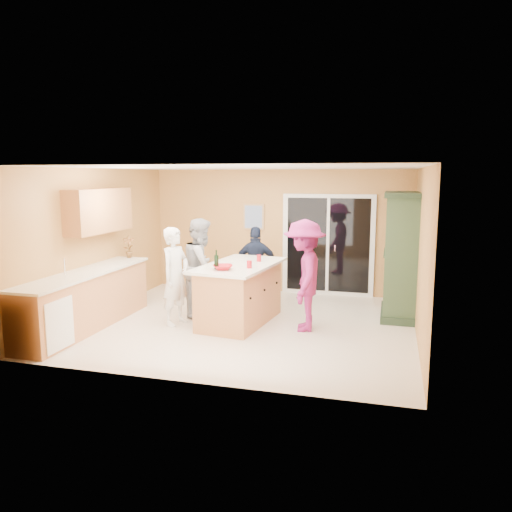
% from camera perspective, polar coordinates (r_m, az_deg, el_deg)
% --- Properties ---
extents(floor, '(5.50, 5.50, 0.00)m').
position_cam_1_polar(floor, '(8.50, -1.16, -7.74)').
color(floor, beige).
rests_on(floor, ground).
extents(ceiling, '(5.50, 5.00, 0.10)m').
position_cam_1_polar(ceiling, '(8.13, -1.22, 10.08)').
color(ceiling, white).
rests_on(ceiling, wall_back).
extents(wall_back, '(5.50, 0.10, 2.60)m').
position_cam_1_polar(wall_back, '(10.61, 2.63, 2.83)').
color(wall_back, tan).
rests_on(wall_back, ground).
extents(wall_front, '(5.50, 0.10, 2.60)m').
position_cam_1_polar(wall_front, '(5.89, -8.09, -2.39)').
color(wall_front, tan).
rests_on(wall_front, ground).
extents(wall_left, '(0.10, 5.00, 2.60)m').
position_cam_1_polar(wall_left, '(9.36, -17.56, 1.56)').
color(wall_left, tan).
rests_on(wall_left, ground).
extents(wall_right, '(0.10, 5.00, 2.60)m').
position_cam_1_polar(wall_right, '(7.90, 18.32, 0.17)').
color(wall_right, tan).
rests_on(wall_right, ground).
extents(left_cabinet_run, '(0.65, 3.05, 1.24)m').
position_cam_1_polar(left_cabinet_run, '(8.49, -19.39, -5.05)').
color(left_cabinet_run, '#C67F4D').
rests_on(left_cabinet_run, floor).
extents(upper_cabinets, '(0.35, 1.60, 0.75)m').
position_cam_1_polar(upper_cabinets, '(9.05, -17.49, 4.97)').
color(upper_cabinets, '#C67F4D').
rests_on(upper_cabinets, wall_left).
extents(sliding_door, '(1.90, 0.07, 2.10)m').
position_cam_1_polar(sliding_door, '(10.43, 8.21, 1.25)').
color(sliding_door, silver).
rests_on(sliding_door, floor).
extents(framed_picture, '(0.46, 0.04, 0.56)m').
position_cam_1_polar(framed_picture, '(10.70, -0.27, 4.50)').
color(framed_picture, '#A98254').
rests_on(framed_picture, wall_back).
extents(kitchen_island, '(1.26, 2.03, 1.01)m').
position_cam_1_polar(kitchen_island, '(8.45, -1.87, -4.51)').
color(kitchen_island, '#C67F4D').
rests_on(kitchen_island, floor).
extents(green_hutch, '(0.63, 1.20, 2.20)m').
position_cam_1_polar(green_hutch, '(9.02, 16.25, -0.14)').
color(green_hutch, '#203424').
rests_on(green_hutch, floor).
extents(woman_white, '(0.53, 0.67, 1.64)m').
position_cam_1_polar(woman_white, '(8.40, -9.18, -2.30)').
color(woman_white, silver).
rests_on(woman_white, floor).
extents(woman_grey, '(0.78, 0.94, 1.73)m').
position_cam_1_polar(woman_grey, '(8.90, -6.22, -1.26)').
color(woman_grey, gray).
rests_on(woman_grey, floor).
extents(woman_navy, '(0.94, 0.52, 1.51)m').
position_cam_1_polar(woman_navy, '(9.60, 0.02, -1.12)').
color(woman_navy, '#1A203A').
rests_on(woman_navy, floor).
extents(woman_magenta, '(0.81, 1.23, 1.79)m').
position_cam_1_polar(woman_magenta, '(8.01, 5.52, -2.23)').
color(woman_magenta, '#881D6A').
rests_on(woman_magenta, floor).
extents(serving_bowl, '(0.41, 0.41, 0.08)m').
position_cam_1_polar(serving_bowl, '(7.86, -3.82, -1.29)').
color(serving_bowl, red).
rests_on(serving_bowl, kitchen_island).
extents(tulip_vase, '(0.26, 0.22, 0.42)m').
position_cam_1_polar(tulip_vase, '(9.67, -14.35, 1.04)').
color(tulip_vase, '#B31114').
rests_on(tulip_vase, left_cabinet_run).
extents(tumbler_near, '(0.10, 0.10, 0.11)m').
position_cam_1_polar(tumbler_near, '(8.59, 0.33, -0.25)').
color(tumbler_near, red).
rests_on(tumbler_near, kitchen_island).
extents(tumbler_far, '(0.09, 0.09, 0.12)m').
position_cam_1_polar(tumbler_far, '(7.97, -0.77, -0.96)').
color(tumbler_far, red).
rests_on(tumbler_far, kitchen_island).
extents(wine_bottle, '(0.07, 0.07, 0.30)m').
position_cam_1_polar(wine_bottle, '(7.91, -4.55, -0.64)').
color(wine_bottle, black).
rests_on(wine_bottle, kitchen_island).
extents(white_plate, '(0.25, 0.25, 0.01)m').
position_cam_1_polar(white_plate, '(8.46, -3.40, -0.74)').
color(white_plate, silver).
rests_on(white_plate, kitchen_island).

